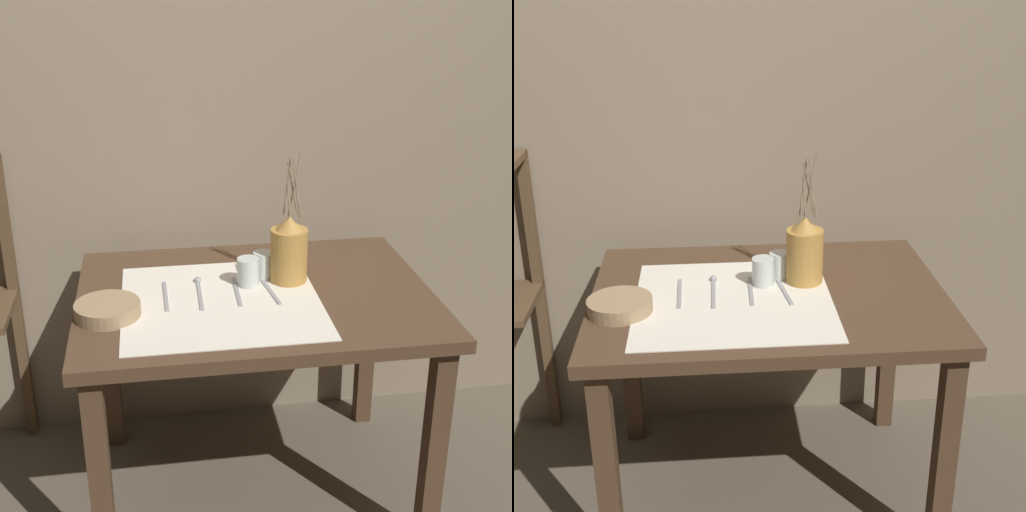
# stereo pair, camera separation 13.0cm
# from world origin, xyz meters

# --- Properties ---
(ground_plane) EXTENTS (12.00, 12.00, 0.00)m
(ground_plane) POSITION_xyz_m (0.00, 0.00, 0.00)
(ground_plane) COLOR brown
(stone_wall_back) EXTENTS (7.00, 0.06, 2.40)m
(stone_wall_back) POSITION_xyz_m (0.00, 0.51, 1.20)
(stone_wall_back) COLOR gray
(stone_wall_back) RESTS_ON ground_plane
(wooden_table) EXTENTS (1.10, 0.81, 0.76)m
(wooden_table) POSITION_xyz_m (0.00, 0.00, 0.65)
(wooden_table) COLOR #4C3523
(wooden_table) RESTS_ON ground_plane
(linen_cloth) EXTENTS (0.60, 0.59, 0.00)m
(linen_cloth) POSITION_xyz_m (-0.11, -0.06, 0.76)
(linen_cloth) COLOR silver
(linen_cloth) RESTS_ON wooden_table
(pitcher_with_flowers) EXTENTS (0.12, 0.12, 0.42)m
(pitcher_with_flowers) POSITION_xyz_m (0.12, 0.06, 0.86)
(pitcher_with_flowers) COLOR #B7843D
(pitcher_with_flowers) RESTS_ON wooden_table
(wooden_bowl) EXTENTS (0.19, 0.19, 0.04)m
(wooden_bowl) POSITION_xyz_m (-0.45, -0.10, 0.78)
(wooden_bowl) COLOR #9E7F5B
(wooden_bowl) RESTS_ON wooden_table
(glass_tumbler_near) EXTENTS (0.07, 0.07, 0.09)m
(glass_tumbler_near) POSITION_xyz_m (-0.01, 0.05, 0.81)
(glass_tumbler_near) COLOR silver
(glass_tumbler_near) RESTS_ON wooden_table
(glass_tumbler_far) EXTENTS (0.07, 0.07, 0.09)m
(glass_tumbler_far) POSITION_xyz_m (0.04, 0.10, 0.80)
(glass_tumbler_far) COLOR silver
(glass_tumbler_far) RESTS_ON wooden_table
(knife_center) EXTENTS (0.01, 0.21, 0.00)m
(knife_center) POSITION_xyz_m (-0.28, 0.00, 0.76)
(knife_center) COLOR #939399
(knife_center) RESTS_ON wooden_table
(spoon_inner) EXTENTS (0.02, 0.22, 0.02)m
(spoon_inner) POSITION_xyz_m (-0.17, 0.05, 0.77)
(spoon_inner) COLOR #939399
(spoon_inner) RESTS_ON wooden_table
(fork_outer) EXTENTS (0.02, 0.21, 0.00)m
(fork_outer) POSITION_xyz_m (-0.06, -0.00, 0.76)
(fork_outer) COLOR #939399
(fork_outer) RESTS_ON wooden_table
(fork_inner) EXTENTS (0.04, 0.21, 0.00)m
(fork_inner) POSITION_xyz_m (0.05, -0.01, 0.76)
(fork_inner) COLOR #939399
(fork_inner) RESTS_ON wooden_table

